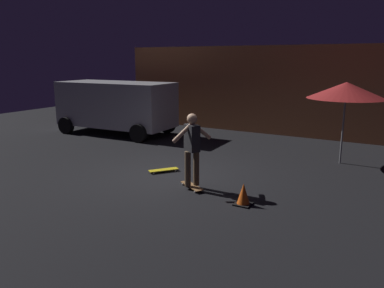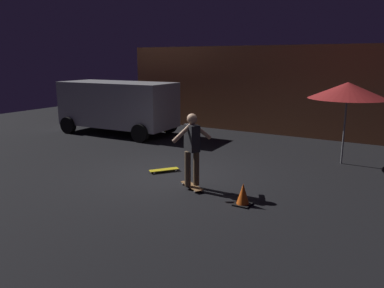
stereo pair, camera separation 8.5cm
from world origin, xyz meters
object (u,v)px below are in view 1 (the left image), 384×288
patio_umbrella (346,90)px  traffic_cone (243,195)px  parked_van (116,104)px  skater (192,145)px  skateboard_spare (164,170)px  skateboard_ridden (192,186)px

patio_umbrella → traffic_cone: 4.85m
parked_van → patio_umbrella: size_ratio=2.04×
patio_umbrella → traffic_cone: (-1.18, -4.33, -1.86)m
skater → parked_van: bearing=144.6°
patio_umbrella → skater: (-2.59, -3.99, -1.04)m
parked_van → skateboard_spare: bearing=-36.8°
parked_van → skater: bearing=-35.4°
skater → traffic_cone: 1.67m
skateboard_ridden → patio_umbrella: bearing=57.0°
patio_umbrella → skateboard_ridden: bearing=-123.0°
patio_umbrella → traffic_cone: size_ratio=5.00×
parked_van → skater: parked_van is taller
parked_van → traffic_cone: size_ratio=10.19×
skater → traffic_cone: (1.41, -0.34, -0.83)m
parked_van → skateboard_ridden: parked_van is taller
patio_umbrella → skateboard_ridden: 5.16m
patio_umbrella → skateboard_spare: bearing=-140.0°
patio_umbrella → skater: 4.86m
skateboard_spare → skater: size_ratio=0.44×
skateboard_spare → parked_van: bearing=143.2°
parked_van → skateboard_spare: size_ratio=6.31×
patio_umbrella → skateboard_ridden: patio_umbrella is taller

